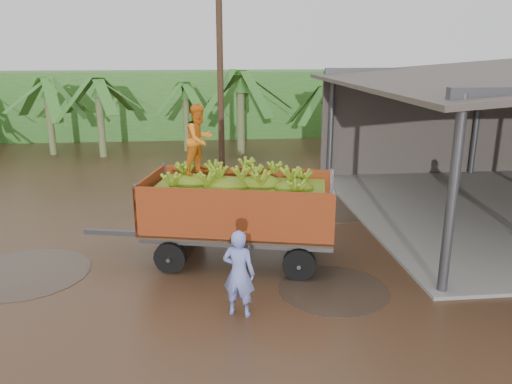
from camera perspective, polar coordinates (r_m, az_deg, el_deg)
ground at (r=13.32m, az=-8.19°, el=-5.13°), size 100.00×100.00×0.00m
hedge_north at (r=28.69m, az=-11.29°, el=9.81°), size 22.00×3.00×3.60m
banana_trailer at (r=11.41m, az=-1.99°, el=-1.63°), size 6.04×3.00×3.59m
man_blue at (r=9.22m, az=-1.98°, el=-9.26°), size 0.71×0.60×1.67m
utility_pole at (r=19.44m, az=-4.15°, el=15.00°), size 1.20×0.24×8.75m
banana_plants at (r=19.90m, az=-24.12°, el=5.97°), size 23.85×20.14×3.90m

